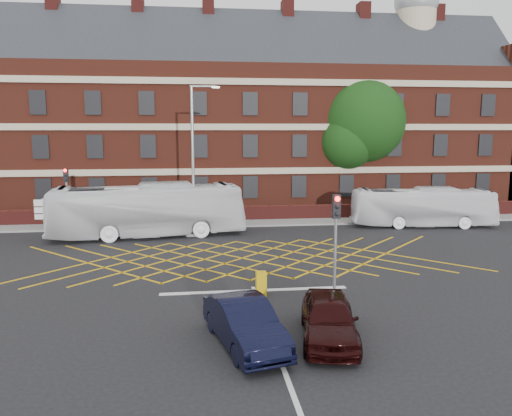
{
  "coord_description": "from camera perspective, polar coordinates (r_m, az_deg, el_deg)",
  "views": [
    {
      "loc": [
        -2.42,
        -23.8,
        6.82
      ],
      "look_at": [
        0.69,
        1.5,
        2.78
      ],
      "focal_mm": 35.0,
      "sensor_mm": 36.0,
      "label": 1
    }
  ],
  "objects": [
    {
      "name": "far_pavement",
      "position": [
        36.51,
        -3.08,
        -1.69
      ],
      "size": [
        60.0,
        3.0,
        0.12
      ],
      "primitive_type": "cube",
      "color": "slate",
      "rests_on": "ground"
    },
    {
      "name": "stop_line",
      "position": [
        21.55,
        -0.19,
        -9.42
      ],
      "size": [
        8.0,
        0.3,
        0.02
      ],
      "primitive_type": "cube",
      "color": "silver",
      "rests_on": "ground"
    },
    {
      "name": "traffic_light_near",
      "position": [
        20.35,
        9.03,
        -5.5
      ],
      "size": [
        0.7,
        0.7,
        4.27
      ],
      "color": "slate",
      "rests_on": "ground"
    },
    {
      "name": "deciduous_tree",
      "position": [
        43.5,
        11.91,
        8.98
      ],
      "size": [
        7.54,
        7.27,
        11.11
      ],
      "color": "black",
      "rests_on": "ground"
    },
    {
      "name": "box_junction_hatching",
      "position": [
        26.79,
        -1.6,
        -5.74
      ],
      "size": [
        8.22,
        8.22,
        0.02
      ],
      "primitive_type": "cube",
      "rotation": [
        0.0,
        0.0,
        0.79
      ],
      "color": "#CC990C",
      "rests_on": "ground"
    },
    {
      "name": "centre_line",
      "position": [
        15.58,
        2.77,
        -16.93
      ],
      "size": [
        0.15,
        14.0,
        0.02
      ],
      "primitive_type": "cube",
      "color": "silver",
      "rests_on": "ground"
    },
    {
      "name": "boundary_wall",
      "position": [
        37.41,
        -3.19,
        -0.67
      ],
      "size": [
        56.0,
        0.5,
        1.1
      ],
      "primitive_type": "cube",
      "color": "#521915",
      "rests_on": "ground"
    },
    {
      "name": "ground",
      "position": [
        24.88,
        -1.16,
        -6.92
      ],
      "size": [
        120.0,
        120.0,
        0.0
      ],
      "primitive_type": "plane",
      "color": "black",
      "rests_on": "ground"
    },
    {
      "name": "car_navy",
      "position": [
        16.22,
        -1.29,
        -13.01
      ],
      "size": [
        2.62,
        4.75,
        1.48
      ],
      "primitive_type": "imported",
      "rotation": [
        0.0,
        0.0,
        0.25
      ],
      "color": "black",
      "rests_on": "ground"
    },
    {
      "name": "utility_cabinet",
      "position": [
        20.86,
        0.59,
        -8.63
      ],
      "size": [
        0.43,
        0.39,
        1.0
      ],
      "primitive_type": "cube",
      "color": "#C39A0B",
      "rests_on": "ground"
    },
    {
      "name": "car_maroon",
      "position": [
        16.77,
        8.33,
        -12.34
      ],
      "size": [
        2.56,
        4.63,
        1.49
      ],
      "primitive_type": "imported",
      "rotation": [
        0.0,
        0.0,
        -0.19
      ],
      "color": "black",
      "rests_on": "ground"
    },
    {
      "name": "bus_left",
      "position": [
        32.58,
        -12.28,
        -0.24
      ],
      "size": [
        12.52,
        4.38,
        3.42
      ],
      "primitive_type": "imported",
      "rotation": [
        0.0,
        0.0,
        1.7
      ],
      "color": "silver",
      "rests_on": "ground"
    },
    {
      "name": "victorian_building",
      "position": [
        45.89,
        -3.73,
        10.24
      ],
      "size": [
        51.0,
        12.17,
        20.4
      ],
      "color": "#592217",
      "rests_on": "ground"
    },
    {
      "name": "street_lamp",
      "position": [
        32.16,
        -7.06,
        2.69
      ],
      "size": [
        2.25,
        1.0,
        9.52
      ],
      "color": "slate",
      "rests_on": "ground"
    },
    {
      "name": "direction_signs",
      "position": [
        36.73,
        -23.18,
        -0.26
      ],
      "size": [
        1.1,
        0.16,
        2.2
      ],
      "color": "gray",
      "rests_on": "ground"
    },
    {
      "name": "traffic_light_far",
      "position": [
        35.75,
        -20.72,
        0.28
      ],
      "size": [
        0.7,
        0.7,
        4.27
      ],
      "color": "slate",
      "rests_on": "ground"
    },
    {
      "name": "bus_right",
      "position": [
        37.14,
        18.5,
        0.1
      ],
      "size": [
        10.12,
        3.6,
        2.76
      ],
      "primitive_type": "imported",
      "rotation": [
        0.0,
        0.0,
        1.44
      ],
      "color": "white",
      "rests_on": "ground"
    }
  ]
}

